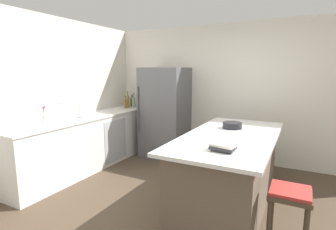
{
  "coord_description": "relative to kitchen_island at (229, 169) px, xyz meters",
  "views": [
    {
      "loc": [
        1.26,
        -2.71,
        1.71
      ],
      "look_at": [
        -0.69,
        1.03,
        1.0
      ],
      "focal_mm": 27.7,
      "sensor_mm": 36.0,
      "label": 1
    }
  ],
  "objects": [
    {
      "name": "whiskey_bottle",
      "position": [
        -2.6,
        1.55,
        0.57
      ],
      "size": [
        0.09,
        0.09,
        0.25
      ],
      "color": "brown",
      "rests_on": "counter_run_left"
    },
    {
      "name": "flower_vase",
      "position": [
        -2.52,
        -0.73,
        0.57
      ],
      "size": [
        0.08,
        0.08,
        0.29
      ],
      "color": "silver",
      "rests_on": "counter_run_left"
    },
    {
      "name": "bar_stool",
      "position": [
        0.73,
        -0.72,
        0.07
      ],
      "size": [
        0.36,
        0.36,
        0.67
      ],
      "color": "#473828",
      "rests_on": "ground_plane"
    },
    {
      "name": "olive_oil_bottle",
      "position": [
        -2.57,
        1.35,
        0.6
      ],
      "size": [
        0.06,
        0.06,
        0.35
      ],
      "color": "olive",
      "rests_on": "counter_run_left"
    },
    {
      "name": "refrigerator",
      "position": [
        -1.68,
        1.38,
        0.42
      ],
      "size": [
        0.86,
        0.76,
        1.78
      ],
      "color": "#56565B",
      "rests_on": "ground_plane"
    },
    {
      "name": "mixing_bowl",
      "position": [
        -0.08,
        0.39,
        0.5
      ],
      "size": [
        0.27,
        0.27,
        0.09
      ],
      "color": "black",
      "rests_on": "kitchen_island"
    },
    {
      "name": "counter_run_left",
      "position": [
        -2.57,
        0.13,
        0.0
      ],
      "size": [
        0.67,
        3.04,
        0.94
      ],
      "color": "silver",
      "rests_on": "ground_plane"
    },
    {
      "name": "sink_faucet",
      "position": [
        -2.62,
        -0.36,
        0.63
      ],
      "size": [
        0.15,
        0.05,
        0.3
      ],
      "color": "silver",
      "rests_on": "counter_run_left"
    },
    {
      "name": "wall_left",
      "position": [
        -2.94,
        -0.46,
        0.83
      ],
      "size": [
        0.1,
        6.0,
        2.6
      ],
      "primitive_type": "cube",
      "color": "silver",
      "rests_on": "ground_plane"
    },
    {
      "name": "kitchen_island",
      "position": [
        0.0,
        0.0,
        0.0
      ],
      "size": [
        1.06,
        2.24,
        0.93
      ],
      "color": "brown",
      "rests_on": "ground_plane"
    },
    {
      "name": "vinegar_bottle",
      "position": [
        -2.57,
        1.26,
        0.57
      ],
      "size": [
        0.05,
        0.05,
        0.26
      ],
      "color": "#994C23",
      "rests_on": "counter_run_left"
    },
    {
      "name": "wall_rear",
      "position": [
        -0.49,
        1.79,
        0.83
      ],
      "size": [
        6.0,
        0.1,
        2.6
      ],
      "primitive_type": "cube",
      "color": "silver",
      "rests_on": "ground_plane"
    },
    {
      "name": "ground_plane",
      "position": [
        -0.49,
        -0.46,
        -0.47
      ],
      "size": [
        7.2,
        7.2,
        0.0
      ],
      "primitive_type": "plane",
      "color": "#4C3D2D"
    },
    {
      "name": "gin_bottle",
      "position": [
        -2.48,
        1.44,
        0.59
      ],
      "size": [
        0.07,
        0.07,
        0.3
      ],
      "color": "#8CB79E",
      "rests_on": "counter_run_left"
    },
    {
      "name": "paper_towel_roll",
      "position": [
        -2.56,
        0.0,
        0.6
      ],
      "size": [
        0.14,
        0.14,
        0.31
      ],
      "color": "gray",
      "rests_on": "counter_run_left"
    },
    {
      "name": "cookbook_stack",
      "position": [
        0.1,
        -0.7,
        0.5
      ],
      "size": [
        0.26,
        0.2,
        0.07
      ],
      "color": "#2D2D33",
      "rests_on": "kitchen_island"
    }
  ]
}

